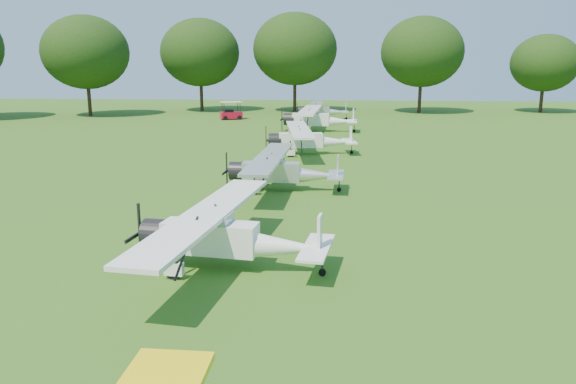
# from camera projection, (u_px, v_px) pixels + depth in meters

# --- Properties ---
(ground) EXTENTS (160.00, 160.00, 0.00)m
(ground) POSITION_uv_depth(u_px,v_px,m) (243.00, 248.00, 20.17)
(ground) COLOR #2D5715
(ground) RESTS_ON ground
(tree_belt) EXTENTS (137.36, 130.27, 14.52)m
(tree_belt) POSITION_uv_depth(u_px,v_px,m) (348.00, 14.00, 18.23)
(tree_belt) COLOR black
(tree_belt) RESTS_ON ground
(aircraft_3) EXTENTS (6.47, 10.27, 2.02)m
(aircraft_3) POSITION_uv_depth(u_px,v_px,m) (224.00, 233.00, 17.88)
(aircraft_3) COLOR white
(aircraft_3) RESTS_ON ground
(aircraft_4) EXTENTS (6.19, 9.84, 1.94)m
(aircraft_4) POSITION_uv_depth(u_px,v_px,m) (280.00, 169.00, 28.93)
(aircraft_4) COLOR silver
(aircraft_4) RESTS_ON ground
(aircraft_5) EXTENTS (6.58, 10.45, 2.05)m
(aircraft_5) POSITION_uv_depth(u_px,v_px,m) (307.00, 138.00, 40.30)
(aircraft_5) COLOR white
(aircraft_5) RESTS_ON ground
(aircraft_6) EXTENTS (7.31, 11.63, 2.29)m
(aircraft_6) POSITION_uv_depth(u_px,v_px,m) (316.00, 117.00, 53.50)
(aircraft_6) COLOR white
(aircraft_6) RESTS_ON ground
(aircraft_7) EXTENTS (6.06, 9.61, 1.90)m
(aircraft_7) POSITION_uv_depth(u_px,v_px,m) (321.00, 109.00, 65.35)
(aircraft_7) COLOR silver
(aircraft_7) RESTS_ON ground
(golf_cart) EXTENTS (2.74, 2.22, 2.05)m
(golf_cart) POSITION_uv_depth(u_px,v_px,m) (231.00, 113.00, 64.93)
(golf_cart) COLOR #B20C28
(golf_cart) RESTS_ON ground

